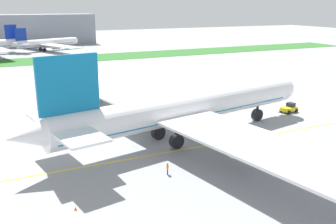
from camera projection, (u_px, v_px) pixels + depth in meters
name	position (u px, v px, depth m)	size (l,w,h in m)	color
ground_plane	(177.00, 146.00, 66.34)	(600.00, 600.00, 0.00)	gray
apron_taxi_line	(182.00, 150.00, 64.62)	(280.00, 0.36, 0.01)	yellow
grass_median_strip	(60.00, 60.00, 169.34)	(320.00, 24.00, 0.10)	#2D6628
airliner_foreground	(181.00, 109.00, 67.80)	(59.99, 98.05, 17.14)	white
pushback_tug	(289.00, 108.00, 86.81)	(5.80, 3.10, 2.16)	yellow
ground_crew_wingwalker_port	(308.00, 177.00, 52.22)	(0.50, 0.46, 1.68)	black
ground_crew_marshaller_front	(168.00, 168.00, 54.99)	(0.47, 0.54, 1.77)	black
traffic_cone_near_nose	(75.00, 208.00, 45.69)	(0.36, 0.36, 0.58)	#F2590C
service_truck_baggage_loader	(111.00, 92.00, 100.24)	(5.81, 4.17, 2.62)	#B21E19
parked_airliner_far_centre	(45.00, 43.00, 199.62)	(37.13, 60.49, 12.40)	white
terminal_building	(4.00, 31.00, 221.15)	(103.04, 20.00, 18.00)	gray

